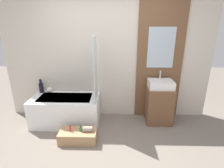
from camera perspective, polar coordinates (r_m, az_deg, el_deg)
ground_plane at (r=2.74m, az=-3.04°, el=-25.61°), size 12.00×12.00×0.00m
wall_tiled_back at (r=3.57m, az=-1.50°, el=9.10°), size 4.20×0.06×2.60m
wall_wood_accent at (r=3.62m, az=15.41°, el=8.74°), size 0.91×0.04×2.60m
bathtub at (r=3.67m, az=-14.68°, el=-8.17°), size 1.31×0.69×0.56m
glass_shower_screen at (r=3.15m, az=-5.42°, el=4.72°), size 0.01×0.46×1.18m
wooden_step_bench at (r=3.19m, az=-11.00°, el=-16.29°), size 0.63×0.33×0.19m
vanity_cabinet at (r=3.68m, az=15.00°, el=-6.59°), size 0.49×0.46×0.74m
sink at (r=3.51m, az=15.61°, el=-0.05°), size 0.47×0.36×0.32m
vase_tall_dark at (r=3.92m, az=-22.10°, el=-0.94°), size 0.09×0.09×0.28m
vase_round_light at (r=3.86m, az=-19.72°, el=-1.83°), size 0.12×0.12×0.12m
bottle_soap_primary at (r=3.13m, az=-13.51°, el=-13.94°), size 0.04×0.04×0.11m
bottle_soap_secondary at (r=3.10m, az=-10.29°, el=-14.17°), size 0.04×0.04×0.11m
towel_roll at (r=3.07m, az=-7.90°, el=-14.33°), size 0.16×0.09×0.09m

